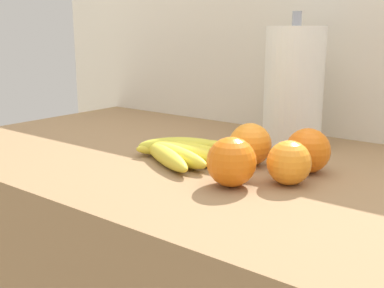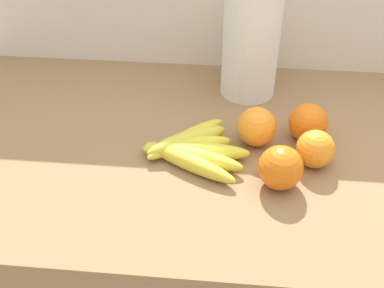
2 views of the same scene
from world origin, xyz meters
TOP-DOWN VIEW (x-y plane):
  - banana_bunch at (-0.41, -0.05)m, footprint 0.21×0.22m
  - orange_far_right at (-0.17, -0.05)m, footprint 0.07×0.07m
  - orange_back_left at (-0.18, 0.03)m, footprint 0.08×0.08m
  - orange_front at (-0.24, -0.11)m, footprint 0.08×0.08m
  - orange_right at (-0.28, 0.01)m, footprint 0.08×0.08m
  - paper_towel_roll at (-0.30, 0.21)m, footprint 0.13×0.13m

SIDE VIEW (x-z plane):
  - banana_bunch at x=-0.41m, z-range 0.86..0.90m
  - orange_far_right at x=-0.17m, z-range 0.86..0.94m
  - orange_back_left at x=-0.18m, z-range 0.86..0.94m
  - orange_right at x=-0.28m, z-range 0.86..0.94m
  - orange_front at x=-0.24m, z-range 0.86..0.95m
  - paper_towel_roll at x=-0.30m, z-range 0.85..1.14m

